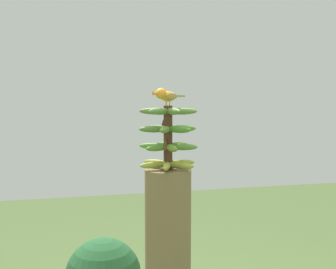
% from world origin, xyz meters
% --- Properties ---
extents(banana_bunch, '(0.28, 0.29, 0.30)m').
position_xyz_m(banana_bunch, '(0.00, 0.00, 1.20)').
color(banana_bunch, '#4C2D1E').
rests_on(banana_bunch, banana_tree).
extents(perched_bird, '(0.11, 0.18, 0.08)m').
position_xyz_m(perched_bird, '(-0.01, 0.01, 1.40)').
color(perched_bird, '#C68933').
rests_on(perched_bird, banana_bunch).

